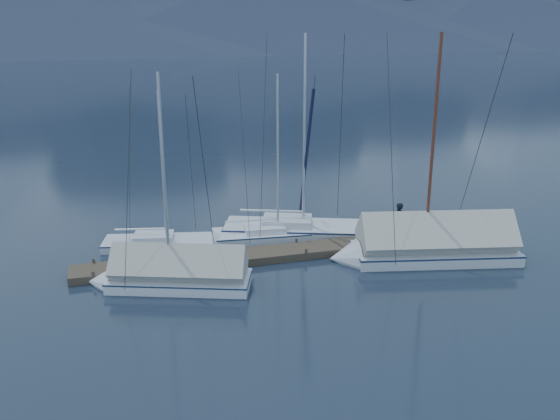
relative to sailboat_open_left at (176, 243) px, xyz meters
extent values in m
plane|color=black|center=(4.33, -4.62, -0.14)|extent=(1000.00, 1000.00, 0.00)
cone|color=#192133|center=(64.33, 240.38, 15.86)|extent=(390.00, 390.00, 32.00)
cone|color=#192133|center=(184.33, 245.38, 13.86)|extent=(364.00, 364.00, 28.00)
cube|color=#382D23|center=(4.33, -2.62, 0.03)|extent=(18.00, 1.50, 0.34)
cube|color=black|center=(-1.67, -2.62, -0.19)|extent=(3.00, 1.30, 0.30)
cube|color=black|center=(4.33, -2.62, -0.19)|extent=(3.00, 1.30, 0.30)
cube|color=black|center=(10.33, -2.62, -0.19)|extent=(3.00, 1.30, 0.30)
cylinder|color=#382D23|center=(-3.67, -1.92, 0.21)|extent=(0.12, 0.12, 0.35)
cylinder|color=#382D23|center=(-3.67, -3.32, 0.21)|extent=(0.12, 0.12, 0.35)
cylinder|color=#382D23|center=(-0.67, -1.92, 0.21)|extent=(0.12, 0.12, 0.35)
cylinder|color=#382D23|center=(-0.67, -3.32, 0.21)|extent=(0.12, 0.12, 0.35)
cylinder|color=#382D23|center=(2.33, -1.92, 0.21)|extent=(0.12, 0.12, 0.35)
cylinder|color=#382D23|center=(2.33, -3.32, 0.21)|extent=(0.12, 0.12, 0.35)
cylinder|color=#382D23|center=(5.33, -1.92, 0.21)|extent=(0.12, 0.12, 0.35)
cylinder|color=#382D23|center=(5.33, -3.32, 0.21)|extent=(0.12, 0.12, 0.35)
cylinder|color=#382D23|center=(8.33, -1.92, 0.21)|extent=(0.12, 0.12, 0.35)
cylinder|color=#382D23|center=(8.33, -3.32, 0.21)|extent=(0.12, 0.12, 0.35)
cylinder|color=#382D23|center=(11.33, -1.92, 0.21)|extent=(0.12, 0.12, 0.35)
cylinder|color=#382D23|center=(11.33, -3.32, 0.21)|extent=(0.12, 0.12, 0.35)
cube|color=silver|center=(-0.75, 0.16, -0.04)|extent=(5.38, 2.73, 0.56)
cube|color=silver|center=(-0.75, 0.16, -0.29)|extent=(4.46, 1.82, 0.26)
cube|color=navy|center=(-0.75, 0.16, 0.20)|extent=(5.43, 2.76, 0.05)
cone|color=silver|center=(2.14, -0.45, -0.04)|extent=(1.26, 1.80, 1.64)
cube|color=silver|center=(-1.00, 0.21, 0.37)|extent=(2.01, 1.54, 0.26)
cylinder|color=#B2B7BF|center=(-0.41, 0.09, 3.67)|extent=(0.10, 0.10, 6.84)
cylinder|color=#B2B7BF|center=(-1.58, 0.33, 0.76)|extent=(2.28, 0.55, 0.08)
cylinder|color=#26262B|center=(0.84, -0.18, 3.67)|extent=(0.55, 2.53, 6.85)
cube|color=silver|center=(4.54, -0.20, -0.03)|extent=(5.73, 2.38, 0.61)
cube|color=silver|center=(4.54, -0.20, -0.31)|extent=(4.82, 1.47, 0.28)
cube|color=navy|center=(4.54, -0.20, 0.23)|extent=(5.79, 2.41, 0.06)
cone|color=silver|center=(7.73, -0.51, -0.03)|extent=(1.19, 1.88, 1.79)
cube|color=silver|center=(4.26, -0.17, 0.42)|extent=(2.07, 1.48, 0.28)
cylinder|color=#B2B7BF|center=(4.91, -0.23, 4.00)|extent=(0.11, 0.11, 7.44)
cylinder|color=#B2B7BF|center=(3.61, -0.11, 0.84)|extent=(2.51, 0.32, 0.08)
cylinder|color=#26262B|center=(6.30, -0.37, 4.00)|extent=(0.29, 2.80, 7.45)
cube|color=silver|center=(5.84, 0.08, 0.00)|extent=(7.19, 4.54, 0.75)
cube|color=silver|center=(5.84, 0.08, -0.34)|extent=(5.87, 3.22, 0.34)
cube|color=#172046|center=(5.84, 0.08, 0.32)|extent=(7.26, 4.58, 0.07)
cone|color=silver|center=(9.51, -1.31, 0.00)|extent=(1.94, 2.48, 2.18)
cube|color=silver|center=(5.52, 0.20, 0.54)|extent=(2.80, 2.33, 0.34)
cylinder|color=#B2B7BF|center=(6.26, -0.08, 4.92)|extent=(0.14, 0.14, 9.10)
cylinder|color=#B2B7BF|center=(4.77, 0.48, 1.05)|extent=(2.91, 1.18, 0.10)
cylinder|color=#26262B|center=(7.86, -0.69, 4.92)|extent=(1.24, 3.23, 9.11)
cube|color=silver|center=(10.87, -4.76, 0.00)|extent=(7.48, 3.97, 0.76)
cube|color=silver|center=(10.87, -4.76, -0.35)|extent=(6.20, 2.63, 0.34)
cube|color=#172646|center=(10.87, -4.76, 0.32)|extent=(7.55, 4.01, 0.07)
cone|color=silver|center=(6.89, -3.90, 0.00)|extent=(1.74, 2.63, 2.42)
cylinder|color=#592819|center=(10.42, -4.66, 4.96)|extent=(0.14, 0.14, 9.17)
cylinder|color=#592819|center=(11.99, -5.00, 1.06)|extent=(3.15, 0.78, 0.10)
cylinder|color=#26262B|center=(8.69, -4.28, 4.96)|extent=(0.78, 3.50, 9.18)
cube|color=#AAAA9F|center=(10.87, -4.76, 0.83)|extent=(7.14, 3.94, 2.57)
cube|color=silver|center=(-0.36, -4.57, -0.02)|extent=(5.88, 3.73, 0.65)
cube|color=silver|center=(-0.36, -4.57, -0.32)|extent=(4.80, 2.61, 0.30)
cube|color=#172A45|center=(-0.36, -4.57, 0.26)|extent=(5.94, 3.77, 0.06)
cone|color=silver|center=(-3.39, -3.48, -0.02)|extent=(1.66, 2.15, 1.90)
cylinder|color=#B2B7BF|center=(-0.73, -4.43, 4.26)|extent=(0.12, 0.12, 7.91)
cylinder|color=#B2B7BF|center=(0.57, -4.90, 0.90)|extent=(2.38, 0.92, 0.09)
cylinder|color=#26262B|center=(-2.04, -3.97, 4.26)|extent=(0.96, 2.64, 7.92)
cube|color=#A3A298|center=(-0.36, -4.57, 0.70)|extent=(5.63, 3.67, 2.01)
imported|color=black|center=(10.10, -2.78, 1.08)|extent=(0.43, 0.65, 1.75)
camera|label=1|loc=(-2.54, -26.39, 9.81)|focal=38.00mm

